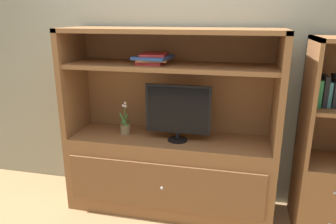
{
  "coord_description": "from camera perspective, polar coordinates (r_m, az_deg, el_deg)",
  "views": [
    {
      "loc": [
        0.57,
        -2.17,
        1.73
      ],
      "look_at": [
        0.0,
        0.35,
        0.94
      ],
      "focal_mm": 34.13,
      "sensor_mm": 36.0,
      "label": 1
    }
  ],
  "objects": [
    {
      "name": "media_console",
      "position": [
        2.9,
        0.25,
        -7.77
      ],
      "size": [
        1.81,
        0.54,
        1.63
      ],
      "color": "brown",
      "rests_on": "ground_plane"
    },
    {
      "name": "magazine_stack",
      "position": [
        2.68,
        -2.66,
        9.52
      ],
      "size": [
        0.31,
        0.33,
        0.09
      ],
      "color": "red",
      "rests_on": "media_console"
    },
    {
      "name": "potted_plant",
      "position": [
        2.91,
        -7.63,
        -2.73
      ],
      "size": [
        0.09,
        0.12,
        0.3
      ],
      "color": "#8C7251",
      "rests_on": "media_console"
    },
    {
      "name": "upright_book_row",
      "position": [
        2.7,
        26.47,
        3.27
      ],
      "size": [
        0.15,
        0.16,
        0.25
      ],
      "color": "#338C4C",
      "rests_on": "bookshelf_tall"
    },
    {
      "name": "tv_monitor",
      "position": [
        2.67,
        1.77,
        0.16
      ],
      "size": [
        0.55,
        0.17,
        0.49
      ],
      "color": "black",
      "rests_on": "media_console"
    },
    {
      "name": "painted_rear_wall",
      "position": [
        2.99,
        1.73,
        10.61
      ],
      "size": [
        6.0,
        0.1,
        2.8
      ],
      "primitive_type": "cube",
      "color": "gray",
      "rests_on": "ground_plane"
    },
    {
      "name": "bookshelf_tall",
      "position": [
        2.94,
        26.65,
        -9.22
      ],
      "size": [
        0.47,
        0.48,
        1.58
      ],
      "color": "brown",
      "rests_on": "ground_plane"
    }
  ]
}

